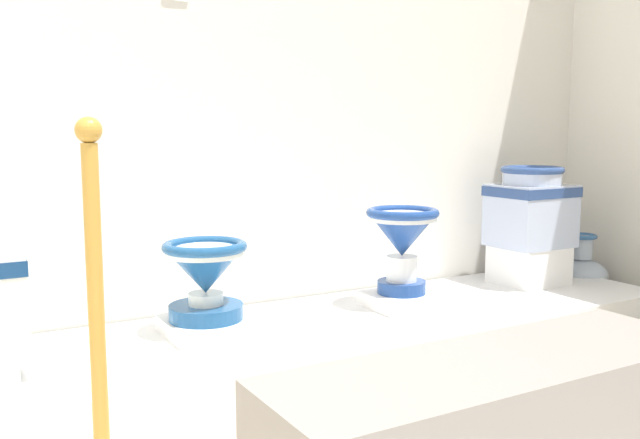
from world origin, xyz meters
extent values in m
cube|color=white|center=(1.97, 2.51, 0.06)|extent=(3.53, 0.81, 0.13)
cube|color=white|center=(1.51, 2.58, 0.16)|extent=(0.31, 0.33, 0.06)
cylinder|color=#1D4E83|center=(1.51, 2.58, 0.22)|extent=(0.29, 0.29, 0.06)
cylinder|color=white|center=(1.51, 2.58, 0.27)|extent=(0.14, 0.14, 0.05)
cone|color=#1D4E83|center=(1.51, 2.58, 0.39)|extent=(0.32, 0.32, 0.18)
cylinder|color=white|center=(1.51, 2.58, 0.46)|extent=(0.31, 0.31, 0.03)
torus|color=#1D4E83|center=(1.51, 2.58, 0.48)|extent=(0.33, 0.33, 0.04)
cylinder|color=white|center=(1.51, 2.58, 0.47)|extent=(0.22, 0.22, 0.01)
cube|color=white|center=(2.43, 2.54, 0.16)|extent=(0.31, 0.28, 0.06)
cylinder|color=navy|center=(2.43, 2.54, 0.22)|extent=(0.22, 0.22, 0.06)
cylinder|color=white|center=(2.43, 2.54, 0.31)|extent=(0.14, 0.14, 0.11)
cone|color=navy|center=(2.43, 2.54, 0.46)|extent=(0.31, 0.31, 0.20)
cylinder|color=white|center=(2.43, 2.54, 0.54)|extent=(0.31, 0.31, 0.03)
torus|color=navy|center=(2.43, 2.54, 0.56)|extent=(0.33, 0.33, 0.04)
cylinder|color=white|center=(2.43, 2.54, 0.55)|extent=(0.22, 0.22, 0.01)
cube|color=white|center=(3.29, 2.60, 0.23)|extent=(0.32, 0.31, 0.20)
cube|color=silver|center=(3.29, 2.60, 0.49)|extent=(0.38, 0.32, 0.32)
cube|color=navy|center=(3.29, 2.60, 0.61)|extent=(0.39, 0.32, 0.05)
cylinder|color=silver|center=(3.29, 2.60, 0.69)|extent=(0.30, 0.30, 0.08)
torus|color=navy|center=(3.29, 2.60, 0.72)|extent=(0.32, 0.32, 0.04)
cylinder|color=#336196|center=(3.74, 2.63, 0.01)|extent=(0.17, 0.17, 0.03)
ellipsoid|color=#AFBECF|center=(3.74, 2.63, 0.12)|extent=(0.29, 0.29, 0.18)
cylinder|color=#AFBECF|center=(3.74, 2.63, 0.28)|extent=(0.12, 0.12, 0.13)
torus|color=#336196|center=(3.74, 2.63, 0.34)|extent=(0.16, 0.16, 0.02)
cylinder|color=gold|center=(0.93, 1.77, 0.46)|extent=(0.04, 0.04, 0.87)
sphere|color=gold|center=(0.93, 1.77, 0.93)|extent=(0.06, 0.06, 0.06)
camera|label=1|loc=(0.59, 0.08, 0.92)|focal=38.60mm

